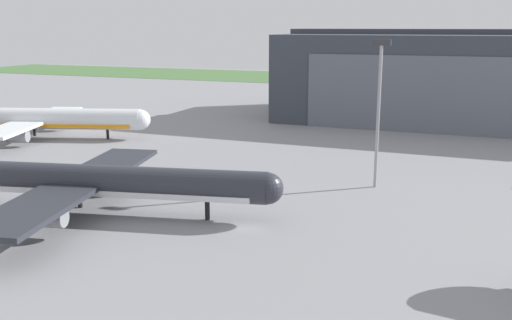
# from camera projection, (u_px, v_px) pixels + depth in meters

# --- Properties ---
(ground_plane) EXTENTS (440.00, 440.00, 0.00)m
(ground_plane) POSITION_uv_depth(u_px,v_px,m) (249.00, 226.00, 63.91)
(ground_plane) COLOR gray
(grass_field_strip) EXTENTS (440.00, 56.00, 0.08)m
(grass_field_strip) POSITION_uv_depth(u_px,v_px,m) (422.00, 82.00, 229.30)
(grass_field_strip) COLOR #49703C
(grass_field_strip) RESTS_ON ground_plane
(maintenance_hangar) EXTENTS (77.91, 40.14, 20.97)m
(maintenance_hangar) POSITION_uv_depth(u_px,v_px,m) (456.00, 77.00, 133.44)
(maintenance_hangar) COLOR #383D47
(maintenance_hangar) RESTS_ON ground_plane
(airliner_far_right) EXTENTS (43.04, 37.06, 12.96)m
(airliner_far_right) POSITION_uv_depth(u_px,v_px,m) (37.00, 119.00, 113.34)
(airliner_far_right) COLOR silver
(airliner_far_right) RESTS_ON ground_plane
(airliner_near_right) EXTENTS (45.71, 37.44, 12.23)m
(airliner_near_right) POSITION_uv_depth(u_px,v_px,m) (83.00, 181.00, 67.60)
(airliner_near_right) COLOR #282B33
(airliner_near_right) RESTS_ON ground_plane
(apron_light_mast) EXTENTS (2.40, 0.50, 19.96)m
(apron_light_mast) POSITION_uv_depth(u_px,v_px,m) (379.00, 103.00, 76.96)
(apron_light_mast) COLOR #99999E
(apron_light_mast) RESTS_ON ground_plane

